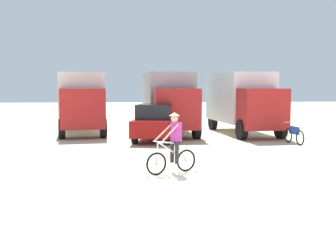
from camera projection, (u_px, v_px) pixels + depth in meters
ground_plane at (189, 180)px, 11.54m from camera, size 120.00×120.00×0.00m
box_truck_white_box at (81, 99)px, 23.46m from camera, size 3.24×7.00×3.35m
box_truck_grey_hauler at (169, 100)px, 23.16m from camera, size 2.69×6.85×3.35m
box_truck_avon_van at (242, 100)px, 23.06m from camera, size 2.94×6.93×3.35m
sedan_parked at (156, 122)px, 20.00m from camera, size 2.60×4.48×1.76m
cyclist_orange_shirt at (173, 145)px, 12.38m from camera, size 1.57×0.88×1.82m
bicycle_spare at (294, 135)px, 18.85m from camera, size 0.50×1.72×0.97m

